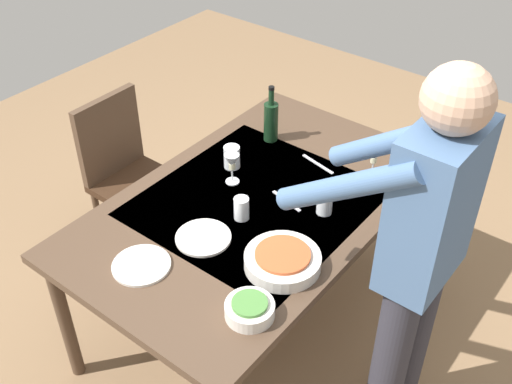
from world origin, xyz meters
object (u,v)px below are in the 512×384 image
Objects in this scene: water_cup_near_left at (232,157)px; person_server at (418,253)px; water_cup_far_left at (241,208)px; water_cup_near_right at (325,203)px; chair_near at (126,168)px; serving_bowl_pasta at (283,260)px; wine_glass_right at (374,157)px; side_bowl_salad at (250,309)px; dinner_plate_far at (141,265)px; wine_glass_left at (232,163)px; water_cup_far_right at (414,160)px; dinner_plate_near at (203,238)px; dining_table at (256,212)px; wine_bottle at (271,120)px.

person_server is at bearing 77.96° from water_cup_near_left.
person_server reaches higher than water_cup_near_left.
person_server is at bearing 93.28° from water_cup_far_left.
water_cup_near_right is at bearing 134.00° from water_cup_far_left.
chair_near is 1.29m from serving_bowl_pasta.
water_cup_far_left reaches higher than water_cup_near_right.
serving_bowl_pasta is (0.38, 0.05, -0.02)m from water_cup_near_right.
water_cup_far_left is 0.34m from serving_bowl_pasta.
water_cup_near_right is (0.36, -0.03, -0.05)m from wine_glass_right.
side_bowl_salad is at bearing 9.48° from water_cup_near_right.
side_bowl_salad is at bearing 97.81° from dinner_plate_far.
wine_glass_left is 1.48× the size of water_cup_far_left.
side_bowl_salad is (0.65, 0.11, -0.02)m from water_cup_near_right.
water_cup_far_left is at bearing -28.10° from water_cup_far_right.
water_cup_near_right is 0.44× the size of dinner_plate_near.
dinner_plate_far is at bearing 11.78° from water_cup_near_left.
dining_table is at bearing 75.62° from wine_glass_left.
wine_bottle reaches higher than water_cup_far_left.
wine_glass_right is (-0.44, 0.48, 0.00)m from wine_glass_left.
dinner_plate_far is (1.04, 0.15, -0.10)m from wine_bottle.
chair_near is 1.75m from person_server.
water_cup_far_right is (-0.62, 1.34, 0.28)m from chair_near.
water_cup_far_left is 0.57× the size of side_bowl_salad.
wine_bottle is 1.05m from dinner_plate_far.
chair_near reaches higher than dining_table.
serving_bowl_pasta is at bearing 77.36° from chair_near.
dinner_plate_near reaches higher than dining_table.
water_cup_near_left is 0.75m from dinner_plate_far.
water_cup_near_right is at bearing 152.27° from dinner_plate_far.
water_cup_near_right is 0.38m from serving_bowl_pasta.
wine_glass_right is 1.37× the size of water_cup_near_left.
serving_bowl_pasta is at bearing 67.29° from water_cup_far_left.
water_cup_near_right is at bearing -4.54° from wine_glass_right.
dinner_plate_far is at bearing -27.73° from water_cup_near_right.
wine_bottle is 0.56m from wine_glass_right.
dinner_plate_near is (0.47, 0.23, -0.05)m from water_cup_near_left.
dining_table is 1.87× the size of chair_near.
dining_table is 0.25m from wine_glass_left.
person_server is at bearing 120.10° from dinner_plate_far.
wine_glass_left is at bearing -135.80° from side_bowl_salad.
side_bowl_salad is at bearing 4.51° from wine_glass_right.
chair_near is 1.04m from dinner_plate_far.
wine_bottle reaches higher than dinner_plate_far.
person_server reaches higher than side_bowl_salad.
wine_bottle is at bearing -150.31° from dining_table.
wine_glass_right is at bearing 110.82° from chair_near.
person_server reaches higher than water_cup_near_right.
serving_bowl_pasta is (0.74, 0.03, -0.07)m from wine_glass_right.
serving_bowl_pasta is (0.26, 0.33, 0.10)m from dining_table.
wine_glass_right reaches higher than serving_bowl_pasta.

